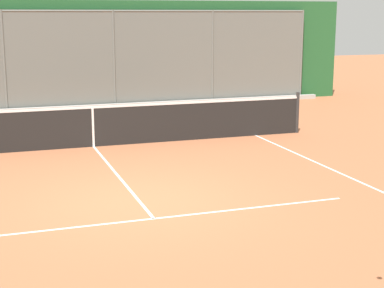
# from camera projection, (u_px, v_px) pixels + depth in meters

# --- Properties ---
(ground_plane) EXTENTS (60.00, 60.00, 0.00)m
(ground_plane) POSITION_uv_depth(u_px,v_px,m) (139.00, 201.00, 10.12)
(ground_plane) COLOR #A8603D
(court_line_markings) EXTENTS (8.40, 9.85, 0.01)m
(court_line_markings) POSITION_uv_depth(u_px,v_px,m) (159.00, 225.00, 8.97)
(court_line_markings) COLOR white
(court_line_markings) RESTS_ON ground
(fence_backdrop) EXTENTS (20.26, 1.37, 3.49)m
(fence_backdrop) POSITION_uv_depth(u_px,v_px,m) (58.00, 55.00, 19.89)
(fence_backdrop) COLOR slate
(fence_backdrop) RESTS_ON ground
(tennis_net) EXTENTS (10.79, 0.09, 1.07)m
(tennis_net) POSITION_uv_depth(u_px,v_px,m) (93.00, 126.00, 14.16)
(tennis_net) COLOR #2D2D2D
(tennis_net) RESTS_ON ground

